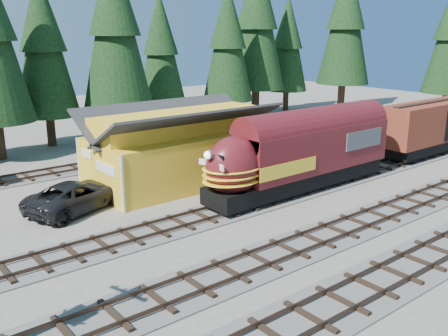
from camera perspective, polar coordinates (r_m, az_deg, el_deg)
ground at (r=26.85m, az=7.94°, el=-6.68°), size 120.00×120.00×0.00m
track_siding at (r=36.56m, az=14.19°, el=-0.88°), size 68.00×3.20×0.33m
track_main_south at (r=33.50m, az=22.36°, el=-3.09°), size 68.00×3.20×0.33m
depot at (r=33.68m, az=-4.95°, el=3.26°), size 12.80×7.00×5.30m
conifer_backdrop at (r=48.81m, az=-6.84°, el=15.04°), size 79.79×21.32×16.13m
locomotive at (r=31.78m, az=8.32°, el=1.33°), size 14.80×2.94×4.02m
boxcar at (r=45.32m, az=23.04°, el=4.60°), size 12.95×2.78×4.07m
pickup_truck_a at (r=29.95m, az=-16.44°, el=-3.05°), size 6.83×4.75×1.73m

